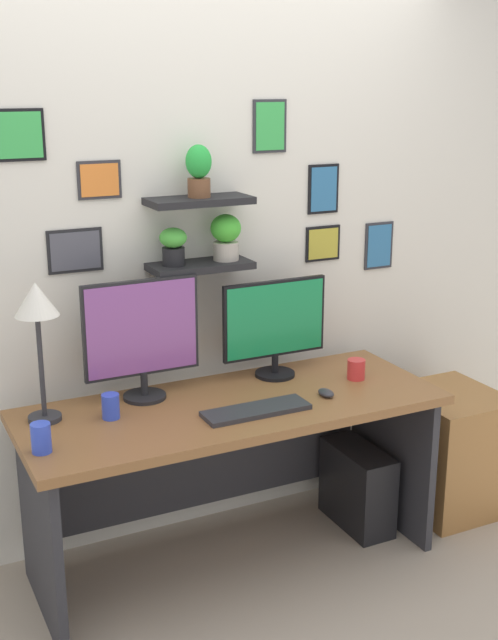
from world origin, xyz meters
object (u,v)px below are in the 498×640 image
Objects in this scene: desk_lamp at (37,312)px; coffee_mug at (356,369)px; keyboard at (256,410)px; computer_tower_right at (357,487)px; monitor_right at (275,325)px; drawer_cabinet at (449,450)px; computer_mouse at (326,393)px; water_cup at (41,438)px; desk at (227,443)px; pen_cup at (111,406)px; monitor_left at (142,335)px.

coffee_mug is (1.35, -0.15, -0.40)m from desk_lamp.
coffee_mug is at bearing 14.63° from keyboard.
coffee_mug is 0.60m from computer_tower_right.
monitor_right is 1.12m from drawer_cabinet.
computer_mouse is 1.20m from water_cup.
drawer_cabinet is (0.86, -0.22, -0.69)m from monitor_right.
monitor_right is 1.07m from desk_lamp.
desk is 0.56m from pen_cup.
keyboard is at bearing -0.94° from water_cup.
monitor_right reaches higher than pen_cup.
computer_mouse is (0.08, -0.32, -0.22)m from monitor_right.
drawer_cabinet is at bearing 6.90° from keyboard.
desk is 0.59m from monitor_left.
computer_tower_right is (0.97, -0.18, -0.83)m from monitor_left.
desk reaches higher than computer_tower_right.
computer_mouse is at bearing 4.75° from keyboard.
computer_mouse is at bearing -172.15° from drawer_cabinet.
coffee_mug reaches higher than desk.
pen_cup is at bearing 31.01° from water_cup.
water_cup is 1.60m from computer_tower_right.
monitor_right is 0.84m from pen_cup.
desk is 19.54× the size of computer_mouse.
coffee_mug reaches higher than keyboard.
monitor_right is 4.96× the size of pen_cup.
coffee_mug is (0.30, -0.20, -0.19)m from monitor_right.
keyboard is 0.85m from water_cup.
water_cup reaches higher than desk.
monitor_left reaches higher than coffee_mug.
keyboard is 0.58m from pen_cup.
desk_lamp is 0.47m from pen_cup.
pen_cup reaches higher than computer_mouse.
computer_mouse is 0.90× the size of pen_cup.
desk_lamp is at bearing 159.02° from keyboard.
coffee_mug is at bearing -153.73° from computer_tower_right.
monitor_left reaches higher than pen_cup.
computer_tower_right is (0.66, -0.02, -0.35)m from desk.
monitor_right is at bearing 103.06° from computer_mouse.
pen_cup is 1.31m from computer_tower_right.
monitor_left is at bearing 167.55° from coffee_mug.
desk is 0.56m from monitor_right.
pen_cup is at bearing 159.35° from keyboard.
drawer_cabinet is at bearing 3.53° from water_cup.
drawer_cabinet is 1.47× the size of computer_tower_right.
desk_lamp is 0.95× the size of drawer_cabinet.
desk is 0.47m from computer_mouse.
keyboard is (0.35, -0.35, -0.27)m from monitor_left.
drawer_cabinet is at bearing 7.85° from computer_mouse.
computer_tower_right is at bearing 6.18° from water_cup.
monitor_left is 0.91× the size of desk_lamp.
coffee_mug is 0.15× the size of drawer_cabinet.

